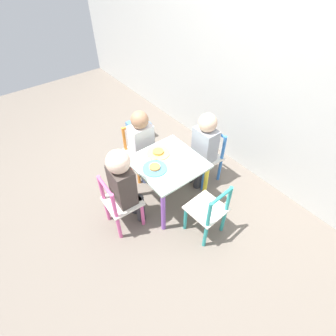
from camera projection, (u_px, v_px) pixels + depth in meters
ground_plane at (168, 198)px, 2.39m from camera, size 6.00×6.00×0.00m
house_wall at (266, 24)px, 1.90m from camera, size 6.00×0.06×2.60m
kids_table at (168, 169)px, 2.13m from camera, size 0.51×0.51×0.45m
chair_pink at (120, 204)px, 2.03m from camera, size 0.27×0.27×0.52m
chair_orange at (140, 151)px, 2.49m from camera, size 0.27×0.27×0.52m
chair_blue at (207, 157)px, 2.42m from camera, size 0.26×0.26×0.52m
chair_teal at (208, 212)px, 1.97m from camera, size 0.28×0.28×0.52m
child_front at (124, 182)px, 1.91m from camera, size 0.21×0.22×0.76m
child_left at (142, 141)px, 2.33m from camera, size 0.21×0.21×0.71m
child_back at (204, 144)px, 2.27m from camera, size 0.20×0.22×0.73m
plate_front at (155, 168)px, 2.02m from camera, size 0.19×0.19×0.03m
plate_left at (158, 153)px, 2.15m from camera, size 0.19×0.19×0.03m
storage_bin at (139, 129)px, 3.02m from camera, size 0.21×0.22×0.18m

